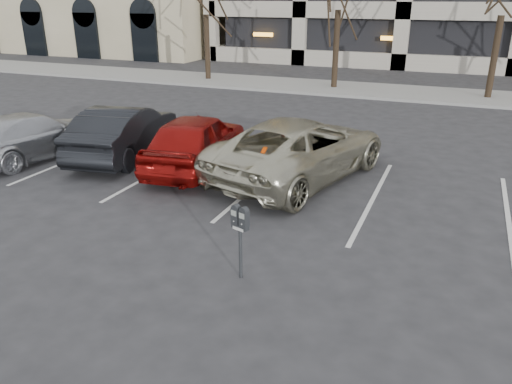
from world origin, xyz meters
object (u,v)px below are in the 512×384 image
object	(u,v)px
car_red	(197,141)
car_silver	(32,135)
car_dark	(124,131)
parking_meter	(240,224)
suv_silver	(300,148)

from	to	relation	value
car_red	car_silver	xyz separation A→B (m)	(-4.74, -1.00, -0.10)
car_dark	car_silver	xyz separation A→B (m)	(-2.35, -1.10, -0.09)
parking_meter	car_dark	world-z (taller)	car_dark
parking_meter	suv_silver	size ratio (longest dim) A/B	0.21
car_dark	car_silver	world-z (taller)	car_dark
suv_silver	car_dark	size ratio (longest dim) A/B	1.34
parking_meter	car_red	size ratio (longest dim) A/B	0.29
car_red	car_silver	world-z (taller)	car_red
car_dark	car_silver	bearing A→B (deg)	14.70
suv_silver	car_silver	distance (m)	7.62
car_red	suv_silver	bearing A→B (deg)	178.13
car_red	car_silver	size ratio (longest dim) A/B	0.98
car_silver	car_dark	bearing A→B (deg)	-146.92
car_dark	parking_meter	bearing A→B (deg)	129.66
suv_silver	car_silver	size ratio (longest dim) A/B	1.35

